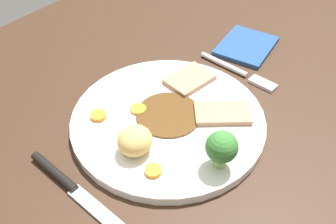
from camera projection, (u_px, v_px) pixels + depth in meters
dining_table at (149, 137)px, 57.62cm from camera, size 120.00×84.00×3.60cm
dinner_plate at (168, 120)px, 56.66cm from camera, size 28.46×28.46×1.40cm
gravy_pool at (169, 114)px, 56.39cm from camera, size 9.65×9.65×0.30cm
meat_slice_main at (190, 79)px, 62.04cm from camera, size 8.02×6.17×0.80cm
meat_slice_under at (222, 113)px, 56.19cm from camera, size 8.79×9.13×0.80cm
roast_potato_left at (135, 141)px, 50.22cm from camera, size 5.60×5.37×3.76cm
carrot_coin_front at (98, 115)px, 55.98cm from camera, size 2.36×2.36×0.60cm
carrot_coin_back at (138, 109)px, 57.12cm from camera, size 2.37×2.37×0.40cm
carrot_coin_side at (153, 171)px, 48.60cm from camera, size 2.21×2.21×0.58cm
broccoli_floret at (224, 146)px, 47.69cm from camera, size 4.17×4.17×5.54cm
fork at (238, 71)px, 65.88cm from camera, size 2.12×15.28×0.90cm
knife at (70, 186)px, 48.37cm from camera, size 1.98×18.53×1.20cm
folded_napkin at (246, 46)px, 71.56cm from camera, size 12.25×10.58×0.80cm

